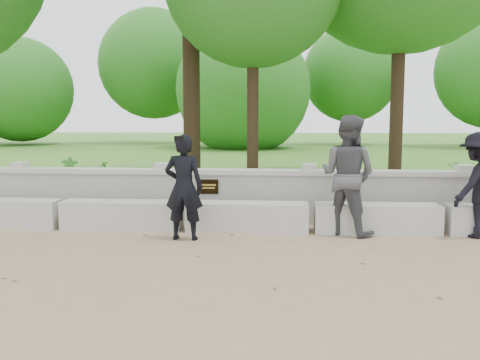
{
  "coord_description": "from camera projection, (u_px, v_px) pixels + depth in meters",
  "views": [
    {
      "loc": [
        1.51,
        -6.33,
        1.78
      ],
      "look_at": [
        0.92,
        1.4,
        0.86
      ],
      "focal_mm": 40.0,
      "sensor_mm": 36.0,
      "label": 1
    }
  ],
  "objects": [
    {
      "name": "ground",
      "position": [
        157.0,
        262.0,
        6.59
      ],
      "size": [
        80.0,
        80.0,
        0.0
      ],
      "primitive_type": "plane",
      "color": "#967E5C",
      "rests_on": "ground"
    },
    {
      "name": "lawn",
      "position": [
        241.0,
        160.0,
        20.44
      ],
      "size": [
        40.0,
        22.0,
        0.25
      ],
      "primitive_type": "cube",
      "color": "#3E7422",
      "rests_on": "ground"
    },
    {
      "name": "concrete_bench",
      "position": [
        184.0,
        216.0,
        8.44
      ],
      "size": [
        11.9,
        0.45,
        0.45
      ],
      "color": "beige",
      "rests_on": "ground"
    },
    {
      "name": "parapet_wall",
      "position": [
        191.0,
        194.0,
        9.11
      ],
      "size": [
        12.5,
        0.35,
        0.9
      ],
      "color": "#B9B7AF",
      "rests_on": "ground"
    },
    {
      "name": "man_main",
      "position": [
        184.0,
        187.0,
        7.72
      ],
      "size": [
        0.58,
        0.52,
        1.54
      ],
      "color": "black",
      "rests_on": "ground"
    },
    {
      "name": "visitor_left",
      "position": [
        348.0,
        175.0,
        8.07
      ],
      "size": [
        1.11,
        1.05,
        1.81
      ],
      "color": "#444549",
      "rests_on": "ground"
    },
    {
      "name": "visitor_mid",
      "position": [
        478.0,
        185.0,
        7.87
      ],
      "size": [
        1.15,
        1.09,
        1.57
      ],
      "color": "black",
      "rests_on": "ground"
    },
    {
      "name": "shrub_a",
      "position": [
        70.0,
        172.0,
        11.57
      ],
      "size": [
        0.42,
        0.37,
        0.67
      ],
      "primitive_type": "imported",
      "rotation": [
        0.0,
        0.0,
        0.46
      ],
      "color": "#418D30",
      "rests_on": "lawn"
    },
    {
      "name": "shrub_b",
      "position": [
        347.0,
        178.0,
        10.49
      ],
      "size": [
        0.47,
        0.48,
        0.69
      ],
      "primitive_type": "imported",
      "rotation": [
        0.0,
        0.0,
        2.19
      ],
      "color": "#418D30",
      "rests_on": "lawn"
    },
    {
      "name": "shrub_c",
      "position": [
        462.0,
        180.0,
        10.37
      ],
      "size": [
        0.73,
        0.69,
        0.64
      ],
      "primitive_type": "imported",
      "rotation": [
        0.0,
        0.0,
        3.57
      ],
      "color": "#418D30",
      "rests_on": "lawn"
    },
    {
      "name": "shrub_d",
      "position": [
        105.0,
        173.0,
        11.96
      ],
      "size": [
        0.39,
        0.41,
        0.57
      ],
      "primitive_type": "imported",
      "rotation": [
        0.0,
        0.0,
        5.12
      ],
      "color": "#418D30",
      "rests_on": "lawn"
    }
  ]
}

